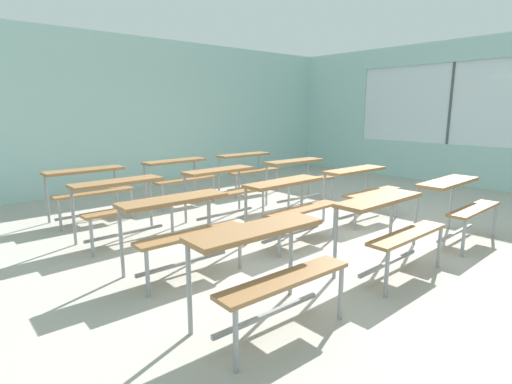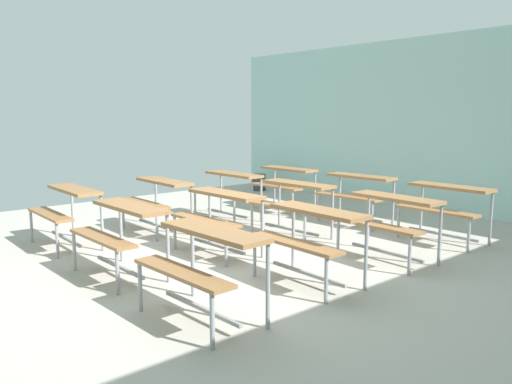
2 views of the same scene
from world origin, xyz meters
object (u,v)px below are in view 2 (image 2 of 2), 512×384
desk_bench_r1c2 (310,228)px  desk_bench_r3c2 (445,200)px  desk_bench_r2c0 (228,185)px  desk_bench_r2c2 (389,212)px  desk_bench_r3c1 (356,187)px  desk_bench_r1c1 (219,208)px  desk_bench_r0c1 (121,223)px  desk_bench_r1c0 (158,193)px  trash_bin (259,182)px  desk_bench_r0c2 (203,253)px  desk_bench_r0c0 (66,203)px  desk_bench_r2c1 (293,196)px  desk_bench_r3c0 (284,178)px

desk_bench_r1c2 → desk_bench_r3c2: (0.02, 2.59, 0.00)m
desk_bench_r2c0 → desk_bench_r3c2: same height
desk_bench_r2c2 → desk_bench_r3c1: bearing=141.1°
desk_bench_r2c2 → desk_bench_r1c1: bearing=-137.1°
desk_bench_r1c2 → desk_bench_r2c0: (-3.01, 1.33, 0.00)m
desk_bench_r1c2 → desk_bench_r0c1: bearing=-136.2°
desk_bench_r3c1 → desk_bench_r3c2: bearing=-3.8°
desk_bench_r0c1 → desk_bench_r1c0: (-1.54, 1.33, 0.00)m
trash_bin → desk_bench_r1c2: bearing=-36.8°
desk_bench_r0c2 → desk_bench_r3c1: (-1.52, 3.96, 0.00)m
desk_bench_r1c1 → desk_bench_r1c2: size_ratio=1.00×
desk_bench_r1c1 → desk_bench_r3c1: same height
desk_bench_r2c0 → trash_bin: bearing=128.5°
desk_bench_r0c0 → trash_bin: bearing=113.5°
desk_bench_r2c1 → desk_bench_r0c1: bearing=-89.9°
desk_bench_r1c0 → desk_bench_r2c2: size_ratio=0.99×
desk_bench_r3c0 → trash_bin: desk_bench_r3c0 is taller
desk_bench_r1c0 → desk_bench_r2c0: 1.31m
desk_bench_r2c0 → desk_bench_r3c2: 3.28m
desk_bench_r3c0 → desk_bench_r3c2: (3.01, 0.03, 0.00)m
desk_bench_r2c1 → desk_bench_r2c0: bearing=176.4°
desk_bench_r1c0 → desk_bench_r2c2: bearing=23.5°
desk_bench_r1c0 → desk_bench_r0c1: bearing=-39.9°
desk_bench_r0c2 → desk_bench_r3c2: size_ratio=1.00×
desk_bench_r0c2 → desk_bench_r1c0: 3.32m
desk_bench_r0c1 → desk_bench_r3c0: same height
desk_bench_r0c1 → desk_bench_r1c2: bearing=41.8°
desk_bench_r0c1 → desk_bench_r3c0: size_ratio=1.00×
desk_bench_r1c1 → desk_bench_r2c2: bearing=38.5°
desk_bench_r2c2 → desk_bench_r3c1: same height
desk_bench_r0c1 → desk_bench_r2c1: same height
desk_bench_r1c2 → desk_bench_r3c2: 2.59m
desk_bench_r0c1 → desk_bench_r2c2: bearing=59.5°
desk_bench_r0c1 → desk_bench_r3c0: 4.17m
desk_bench_r0c0 → desk_bench_r3c0: 3.83m
desk_bench_r0c0 → desk_bench_r1c1: size_ratio=1.00×
desk_bench_r2c1 → desk_bench_r3c2: 2.01m
desk_bench_r2c2 → desk_bench_r3c2: bearing=94.2°
desk_bench_r0c2 → desk_bench_r1c0: bearing=154.4°
desk_bench_r1c1 → desk_bench_r2c1: 1.30m
desk_bench_r2c0 → desk_bench_r3c1: same height
desk_bench_r1c0 → desk_bench_r2c1: 1.93m
desk_bench_r2c2 → desk_bench_r3c0: bearing=159.8°
desk_bench_r0c0 → desk_bench_r0c2: same height
desk_bench_r2c1 → desk_bench_r3c0: same height
desk_bench_r2c0 → desk_bench_r2c2: size_ratio=0.99×
desk_bench_r1c1 → desk_bench_r1c2: (1.48, 0.02, 0.00)m
desk_bench_r1c2 → trash_bin: (-5.05, 3.78, -0.38)m
desk_bench_r3c1 → trash_bin: 3.78m
desk_bench_r0c0 → desk_bench_r3c2: size_ratio=1.00×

